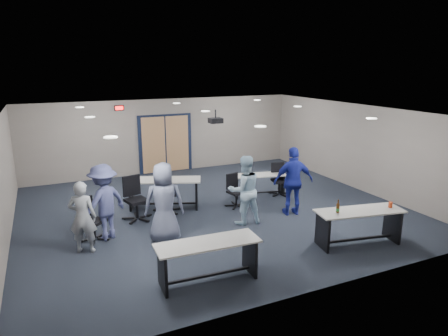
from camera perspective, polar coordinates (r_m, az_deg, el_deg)
name	(u,v)px	position (r m, az deg, el deg)	size (l,w,h in m)	color
floor	(213,210)	(11.10, -1.54, -5.99)	(10.00, 10.00, 0.00)	#1C222D
back_wall	(165,136)	(14.86, -8.43, 4.55)	(10.00, 0.04, 2.70)	gray
front_wall	(317,220)	(6.97, 13.19, -7.27)	(10.00, 0.04, 2.70)	gray
left_wall	(2,185)	(9.94, -29.17, -2.17)	(0.04, 9.00, 2.70)	gray
right_wall	(357,147)	(13.42, 18.49, 2.87)	(0.04, 9.00, 2.70)	gray
ceiling	(213,112)	(10.46, -1.64, 7.99)	(10.00, 9.00, 0.04)	silver
double_door	(166,144)	(14.88, -8.35, 3.39)	(2.00, 0.07, 2.20)	black
exit_sign	(119,108)	(14.30, -14.76, 8.30)	(0.32, 0.07, 0.18)	black
ceiling_projector	(216,120)	(11.07, -1.21, 6.82)	(0.35, 0.32, 0.37)	black
ceiling_can_lights	(209,112)	(10.69, -2.17, 7.97)	(6.24, 5.74, 0.02)	white
table_front_left	(208,255)	(7.47, -2.32, -12.25)	(1.94, 0.73, 0.78)	#B9B5AF
table_front_right	(359,221)	(9.38, 18.71, -7.13)	(2.04, 1.01, 1.09)	#B9B5AF
table_back_left	(164,188)	(11.23, -8.56, -2.88)	(2.13, 1.38, 0.82)	#B9B5AF
table_back_right	(259,181)	(12.19, 4.98, -1.89)	(1.72, 0.89, 0.67)	#B9B5AF
chair_back_a	(136,199)	(10.47, -12.40, -4.32)	(0.72, 0.72, 1.14)	black
chair_back_b	(167,192)	(10.86, -8.17, -3.44)	(0.71, 0.71, 1.13)	black
chair_back_c	(236,191)	(11.19, 1.78, -3.27)	(0.59, 0.59, 0.94)	black
chair_back_d	(280,179)	(12.32, 7.96, -1.62)	(0.62, 0.62, 0.98)	black
chair_loose_left	(93,220)	(9.56, -18.15, -7.04)	(0.62, 0.62, 0.99)	black
person_gray	(83,217)	(8.96, -19.55, -6.63)	(0.57, 0.38, 1.58)	#959BA3
person_plaid	(164,203)	(9.02, -8.56, -4.92)	(0.89, 0.58, 1.83)	slate
person_lightblue	(244,190)	(9.94, 2.94, -3.15)	(0.85, 0.66, 1.75)	#B6DAF1
person_navy	(293,181)	(10.68, 9.87, -1.87)	(1.07, 0.45, 1.83)	navy
person_back	(104,202)	(9.44, -16.78, -4.70)	(1.14, 0.65, 1.76)	#484E83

